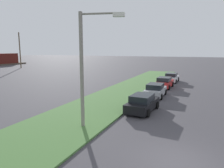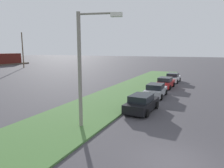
{
  "view_description": "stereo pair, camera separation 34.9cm",
  "coord_description": "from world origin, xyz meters",
  "px_view_note": "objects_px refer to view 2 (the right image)",
  "views": [
    {
      "loc": [
        -9.37,
        -0.75,
        5.18
      ],
      "look_at": [
        10.35,
        7.86,
        1.6
      ],
      "focal_mm": 33.23,
      "sensor_mm": 36.0,
      "label": 1
    },
    {
      "loc": [
        -9.23,
        -1.07,
        5.18
      ],
      "look_at": [
        10.35,
        7.86,
        1.6
      ],
      "focal_mm": 33.23,
      "sensor_mm": 36.0,
      "label": 2
    }
  ],
  "objects_px": {
    "parked_car_black": "(142,103)",
    "parked_car_white": "(173,78)",
    "parked_car_silver": "(156,90)",
    "streetlight": "(85,62)",
    "parked_car_red": "(165,83)",
    "distant_utility_pole": "(23,50)"
  },
  "relations": [
    {
      "from": "parked_car_silver",
      "to": "parked_car_white",
      "type": "relative_size",
      "value": 0.99
    },
    {
      "from": "parked_car_white",
      "to": "distant_utility_pole",
      "type": "xyz_separation_m",
      "value": [
        9.77,
        43.26,
        4.28
      ]
    },
    {
      "from": "parked_car_silver",
      "to": "distant_utility_pole",
      "type": "xyz_separation_m",
      "value": [
        21.32,
        43.1,
        4.28
      ]
    },
    {
      "from": "parked_car_black",
      "to": "parked_car_red",
      "type": "relative_size",
      "value": 1.01
    },
    {
      "from": "parked_car_silver",
      "to": "parked_car_black",
      "type": "bearing_deg",
      "value": -178.38
    },
    {
      "from": "parked_car_black",
      "to": "streetlight",
      "type": "bearing_deg",
      "value": 158.86
    },
    {
      "from": "parked_car_black",
      "to": "parked_car_white",
      "type": "distance_m",
      "value": 17.58
    },
    {
      "from": "parked_car_black",
      "to": "parked_car_silver",
      "type": "height_order",
      "value": "same"
    },
    {
      "from": "parked_car_silver",
      "to": "parked_car_white",
      "type": "bearing_deg",
      "value": -0.93
    },
    {
      "from": "parked_car_black",
      "to": "parked_car_white",
      "type": "relative_size",
      "value": 1.01
    },
    {
      "from": "parked_car_silver",
      "to": "distant_utility_pole",
      "type": "relative_size",
      "value": 0.43
    },
    {
      "from": "parked_car_red",
      "to": "parked_car_white",
      "type": "xyz_separation_m",
      "value": [
        5.63,
        -0.19,
        0.0
      ]
    },
    {
      "from": "parked_car_red",
      "to": "distant_utility_pole",
      "type": "height_order",
      "value": "distant_utility_pole"
    },
    {
      "from": "parked_car_white",
      "to": "streetlight",
      "type": "height_order",
      "value": "streetlight"
    },
    {
      "from": "parked_car_silver",
      "to": "streetlight",
      "type": "xyz_separation_m",
      "value": [
        -11.16,
        2.15,
        3.67
      ]
    },
    {
      "from": "parked_car_silver",
      "to": "parked_car_red",
      "type": "bearing_deg",
      "value": 0.11
    },
    {
      "from": "parked_car_black",
      "to": "streetlight",
      "type": "xyz_separation_m",
      "value": [
        -5.13,
        2.33,
        3.67
      ]
    },
    {
      "from": "distant_utility_pole",
      "to": "streetlight",
      "type": "bearing_deg",
      "value": -128.42
    },
    {
      "from": "parked_car_white",
      "to": "parked_car_black",
      "type": "bearing_deg",
      "value": -178.41
    },
    {
      "from": "parked_car_black",
      "to": "streetlight",
      "type": "relative_size",
      "value": 0.59
    },
    {
      "from": "parked_car_black",
      "to": "distant_utility_pole",
      "type": "height_order",
      "value": "distant_utility_pole"
    },
    {
      "from": "streetlight",
      "to": "distant_utility_pole",
      "type": "distance_m",
      "value": 52.27
    }
  ]
}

